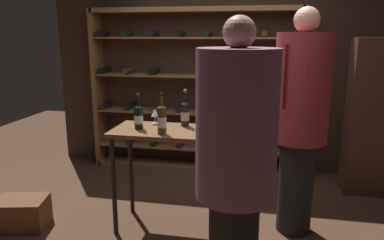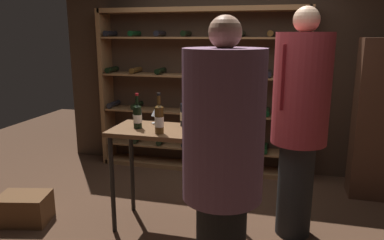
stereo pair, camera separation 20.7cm
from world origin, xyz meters
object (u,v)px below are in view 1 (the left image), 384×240
(person_guest_khaki, at_px, (236,161))
(wine_crate, at_px, (21,213))
(wine_rack, at_px, (194,92))
(person_bystander_dark_jacket, at_px, (300,114))
(wine_bottle_black_capsule, at_px, (162,119))
(wine_bottle_red_label, at_px, (139,117))
(wine_glass_stemmed_center, at_px, (155,113))
(wine_bottle_gold_foil, at_px, (185,113))
(tasting_table, at_px, (176,143))
(display_cabinet, at_px, (367,118))

(person_guest_khaki, distance_m, wine_crate, 2.43)
(wine_rack, relative_size, person_bystander_dark_jacket, 1.35)
(wine_bottle_black_capsule, height_order, wine_bottle_red_label, wine_bottle_black_capsule)
(person_bystander_dark_jacket, bearing_deg, wine_glass_stemmed_center, 141.18)
(wine_glass_stemmed_center, bearing_deg, wine_bottle_gold_foil, -5.95)
(tasting_table, bearing_deg, person_guest_khaki, -57.86)
(wine_rack, height_order, wine_bottle_black_capsule, wine_rack)
(wine_crate, bearing_deg, person_guest_khaki, -18.73)
(wine_rack, bearing_deg, wine_bottle_red_label, -96.86)
(wine_bottle_gold_foil, relative_size, wine_glass_stemmed_center, 2.39)
(person_bystander_dark_jacket, relative_size, wine_bottle_gold_foil, 5.87)
(tasting_table, distance_m, wine_bottle_black_capsule, 0.32)
(tasting_table, distance_m, wine_bottle_red_label, 0.42)
(person_guest_khaki, height_order, person_bystander_dark_jacket, person_bystander_dark_jacket)
(display_cabinet, bearing_deg, wine_bottle_gold_foil, -149.77)
(wine_crate, xyz_separation_m, wine_glass_stemmed_center, (1.24, 0.48, 0.95))
(tasting_table, height_order, wine_bottle_red_label, wine_bottle_red_label)
(tasting_table, xyz_separation_m, wine_glass_stemmed_center, (-0.25, 0.19, 0.23))
(wine_bottle_black_capsule, bearing_deg, wine_rack, 91.98)
(tasting_table, distance_m, person_bystander_dark_jacket, 1.17)
(wine_bottle_red_label, bearing_deg, wine_rack, 83.14)
(person_bystander_dark_jacket, distance_m, wine_glass_stemmed_center, 1.37)
(person_bystander_dark_jacket, xyz_separation_m, display_cabinet, (0.85, 1.10, -0.24))
(wine_rack, distance_m, wine_glass_stemmed_center, 1.44)
(person_bystander_dark_jacket, bearing_deg, wine_bottle_red_label, 149.86)
(tasting_table, xyz_separation_m, wine_bottle_gold_foil, (0.06, 0.16, 0.25))
(person_bystander_dark_jacket, xyz_separation_m, wine_glass_stemmed_center, (-1.37, 0.01, -0.05))
(wine_bottle_black_capsule, bearing_deg, wine_bottle_gold_foil, 66.81)
(display_cabinet, height_order, wine_bottle_gold_foil, display_cabinet)
(wine_bottle_black_capsule, distance_m, wine_bottle_red_label, 0.29)
(wine_bottle_gold_foil, bearing_deg, wine_crate, -163.84)
(person_guest_khaki, xyz_separation_m, wine_crate, (-2.12, 0.72, -0.94))
(wine_rack, height_order, display_cabinet, wine_rack)
(tasting_table, distance_m, person_guest_khaki, 1.21)
(wine_crate, xyz_separation_m, display_cabinet, (3.46, 1.56, 0.76))
(wine_rack, bearing_deg, wine_crate, -125.12)
(wine_crate, distance_m, display_cabinet, 3.87)
(display_cabinet, bearing_deg, wine_crate, -155.67)
(wine_rack, height_order, person_bystander_dark_jacket, wine_rack)
(wine_rack, distance_m, wine_bottle_black_capsule, 1.79)
(wine_crate, relative_size, wine_glass_stemmed_center, 3.24)
(person_bystander_dark_jacket, relative_size, wine_glass_stemmed_center, 14.05)
(tasting_table, bearing_deg, wine_glass_stemmed_center, 142.96)
(display_cabinet, relative_size, wine_bottle_black_capsule, 4.98)
(person_guest_khaki, distance_m, wine_glass_stemmed_center, 1.49)
(display_cabinet, height_order, wine_bottle_red_label, display_cabinet)
(tasting_table, relative_size, display_cabinet, 0.65)
(wine_rack, bearing_deg, display_cabinet, -9.34)
(wine_bottle_gold_foil, xyz_separation_m, wine_glass_stemmed_center, (-0.31, 0.03, -0.02))
(wine_bottle_red_label, distance_m, wine_bottle_gold_foil, 0.44)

